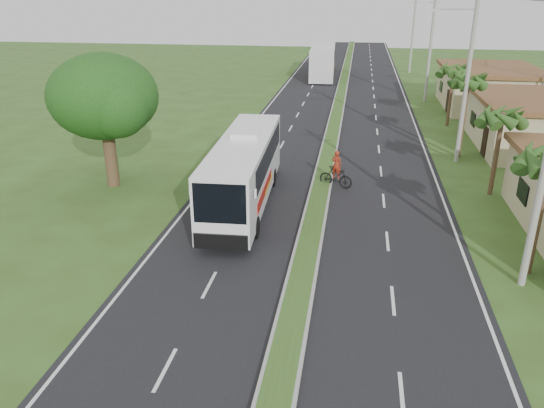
# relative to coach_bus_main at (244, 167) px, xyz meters

# --- Properties ---
(ground) EXTENTS (180.00, 180.00, 0.00)m
(ground) POSITION_rel_coach_bus_main_xyz_m (3.81, -8.23, -2.11)
(ground) COLOR #344A1B
(ground) RESTS_ON ground
(road_asphalt) EXTENTS (14.00, 160.00, 0.02)m
(road_asphalt) POSITION_rel_coach_bus_main_xyz_m (3.81, 11.77, -2.10)
(road_asphalt) COLOR black
(road_asphalt) RESTS_ON ground
(median_strip) EXTENTS (1.20, 160.00, 0.18)m
(median_strip) POSITION_rel_coach_bus_main_xyz_m (3.81, 11.77, -2.01)
(median_strip) COLOR gray
(median_strip) RESTS_ON ground
(lane_edge_left) EXTENTS (0.12, 160.00, 0.01)m
(lane_edge_left) POSITION_rel_coach_bus_main_xyz_m (-2.89, 11.77, -2.11)
(lane_edge_left) COLOR silver
(lane_edge_left) RESTS_ON ground
(lane_edge_right) EXTENTS (0.12, 160.00, 0.01)m
(lane_edge_right) POSITION_rel_coach_bus_main_xyz_m (10.51, 11.77, -2.11)
(lane_edge_right) COLOR silver
(lane_edge_right) RESTS_ON ground
(shop_mid) EXTENTS (7.60, 10.60, 3.67)m
(shop_mid) POSITION_rel_coach_bus_main_xyz_m (17.81, 13.77, -0.26)
(shop_mid) COLOR tan
(shop_mid) RESTS_ON ground
(shop_far) EXTENTS (8.60, 11.60, 3.82)m
(shop_far) POSITION_rel_coach_bus_main_xyz_m (17.81, 27.77, -0.18)
(shop_far) COLOR tan
(shop_far) RESTS_ON ground
(palm_verge_b) EXTENTS (2.40, 2.40, 5.05)m
(palm_verge_b) POSITION_rel_coach_bus_main_xyz_m (13.21, 3.77, 2.24)
(palm_verge_b) COLOR #473321
(palm_verge_b) RESTS_ON ground
(palm_verge_c) EXTENTS (2.40, 2.40, 5.85)m
(palm_verge_c) POSITION_rel_coach_bus_main_xyz_m (12.61, 10.77, 3.01)
(palm_verge_c) COLOR #473321
(palm_verge_c) RESTS_ON ground
(palm_verge_d) EXTENTS (2.40, 2.40, 5.25)m
(palm_verge_d) POSITION_rel_coach_bus_main_xyz_m (13.11, 19.77, 2.44)
(palm_verge_d) COLOR #473321
(palm_verge_d) RESTS_ON ground
(shade_tree) EXTENTS (6.30, 6.00, 7.54)m
(shade_tree) POSITION_rel_coach_bus_main_xyz_m (-8.30, 1.78, 2.91)
(shade_tree) COLOR #473321
(shade_tree) RESTS_ON ground
(utility_pole_b) EXTENTS (3.20, 0.28, 12.00)m
(utility_pole_b) POSITION_rel_coach_bus_main_xyz_m (12.29, 9.77, 4.14)
(utility_pole_b) COLOR gray
(utility_pole_b) RESTS_ON ground
(utility_pole_c) EXTENTS (1.60, 0.28, 11.00)m
(utility_pole_c) POSITION_rel_coach_bus_main_xyz_m (12.31, 29.77, 3.56)
(utility_pole_c) COLOR gray
(utility_pole_c) RESTS_ON ground
(utility_pole_d) EXTENTS (1.60, 0.28, 10.50)m
(utility_pole_d) POSITION_rel_coach_bus_main_xyz_m (12.31, 49.77, 3.31)
(utility_pole_d) COLOR gray
(utility_pole_d) RESTS_ON ground
(coach_bus_main) EXTENTS (2.96, 11.99, 3.84)m
(coach_bus_main) POSITION_rel_coach_bus_main_xyz_m (0.00, 0.00, 0.00)
(coach_bus_main) COLOR white
(coach_bus_main) RESTS_ON ground
(coach_bus_far) EXTENTS (3.39, 13.29, 3.84)m
(coach_bus_far) POSITION_rel_coach_bus_main_xyz_m (0.95, 44.37, 0.07)
(coach_bus_far) COLOR silver
(coach_bus_far) RESTS_ON ground
(motorcyclist) EXTENTS (2.08, 1.23, 2.18)m
(motorcyclist) POSITION_rel_coach_bus_main_xyz_m (4.62, 3.53, -1.35)
(motorcyclist) COLOR black
(motorcyclist) RESTS_ON ground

